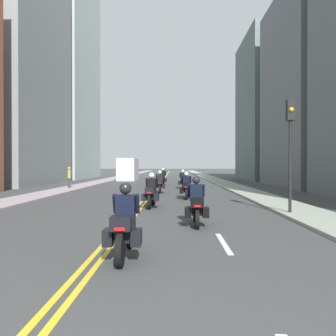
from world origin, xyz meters
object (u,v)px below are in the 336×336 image
object	(u,v)px
motorcycle_0	(125,227)
motorcycle_3	(186,188)
motorcycle_1	(196,206)
motorcycle_5	(183,181)
traffic_light_near	(290,135)
motorcycle_2	(151,193)
motorcycle_4	(160,184)
pedestrian_0	(69,178)
parked_truck	(129,170)
motorcycle_6	(163,178)

from	to	relation	value
motorcycle_0	motorcycle_3	distance (m)	13.22
motorcycle_1	motorcycle_5	size ratio (longest dim) A/B	0.95
motorcycle_1	traffic_light_near	bearing A→B (deg)	33.00
motorcycle_0	traffic_light_near	xyz separation A→B (m)	(5.56, 6.44, 2.46)
motorcycle_0	motorcycle_2	distance (m)	8.87
motorcycle_1	motorcycle_4	size ratio (longest dim) A/B	1.02
motorcycle_3	pedestrian_0	distance (m)	12.30
motorcycle_2	motorcycle_5	size ratio (longest dim) A/B	1.00
motorcycle_0	pedestrian_0	bearing A→B (deg)	108.90
motorcycle_0	parked_truck	bearing A→B (deg)	96.65
pedestrian_0	motorcycle_0	bearing A→B (deg)	-178.15
motorcycle_3	pedestrian_0	bearing A→B (deg)	141.69
motorcycle_6	pedestrian_0	distance (m)	9.31
motorcycle_1	pedestrian_0	world-z (taller)	pedestrian_0
motorcycle_1	parked_truck	xyz separation A→B (m)	(-6.70, 34.40, 0.62)
motorcycle_1	parked_truck	world-z (taller)	parked_truck
pedestrian_0	parked_truck	bearing A→B (deg)	-26.26
motorcycle_5	traffic_light_near	xyz separation A→B (m)	(3.81, -15.61, 2.48)
motorcycle_0	traffic_light_near	world-z (taller)	traffic_light_near
motorcycle_1	motorcycle_4	bearing A→B (deg)	98.20
motorcycle_3	pedestrian_0	size ratio (longest dim) A/B	1.19
motorcycle_2	motorcycle_6	size ratio (longest dim) A/B	1.05
motorcycle_5	motorcycle_6	world-z (taller)	motorcycle_6
motorcycle_2	parked_truck	bearing A→B (deg)	102.74
motorcycle_2	traffic_light_near	xyz separation A→B (m)	(5.58, -2.43, 2.47)
motorcycle_2	motorcycle_0	bearing A→B (deg)	-86.54
motorcycle_6	motorcycle_0	bearing A→B (deg)	-86.66
motorcycle_3	motorcycle_0	bearing A→B (deg)	-94.79
motorcycle_3	traffic_light_near	world-z (taller)	traffic_light_near
parked_truck	motorcycle_2	bearing A→B (deg)	-80.56
motorcycle_0	pedestrian_0	size ratio (longest dim) A/B	1.27
motorcycle_1	motorcycle_3	world-z (taller)	motorcycle_1
motorcycle_4	traffic_light_near	xyz separation A→B (m)	(5.54, -11.05, 2.47)
motorcycle_1	motorcycle_2	size ratio (longest dim) A/B	0.95
motorcycle_2	motorcycle_6	bearing A→B (deg)	93.48
motorcycle_2	pedestrian_0	world-z (taller)	pedestrian_0
motorcycle_5	motorcycle_6	bearing A→B (deg)	114.48
motorcycle_3	traffic_light_near	bearing A→B (deg)	-57.40
traffic_light_near	parked_truck	bearing A→B (deg)	108.17
motorcycle_1	motorcycle_2	world-z (taller)	motorcycle_2
motorcycle_2	motorcycle_3	size ratio (longest dim) A/B	1.05
motorcycle_1	parked_truck	distance (m)	35.05
motorcycle_0	pedestrian_0	world-z (taller)	pedestrian_0
motorcycle_6	traffic_light_near	distance (m)	21.21
pedestrian_0	parked_truck	xyz separation A→B (m)	(2.59, 17.27, 0.34)
motorcycle_0	motorcycle_4	size ratio (longest dim) A/B	1.09
motorcycle_1	traffic_light_near	world-z (taller)	traffic_light_near
motorcycle_4	parked_truck	world-z (taller)	parked_truck
motorcycle_4	motorcycle_5	xyz separation A→B (m)	(1.73, 4.56, -0.01)
motorcycle_1	motorcycle_3	xyz separation A→B (m)	(-0.02, 9.06, 0.00)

